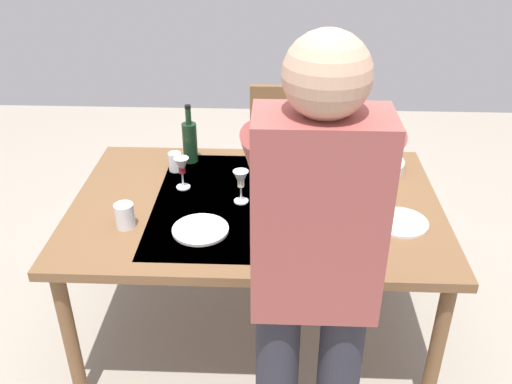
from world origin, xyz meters
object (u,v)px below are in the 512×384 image
at_px(dining_table, 256,214).
at_px(dinner_plate_near, 400,222).
at_px(dinner_plate_far, 200,229).
at_px(water_cup_near_right, 175,162).
at_px(chair_near, 283,154).
at_px(wine_bottle, 190,141).
at_px(serving_bowl_pasta, 373,164).
at_px(wine_glass_left, 182,167).
at_px(water_cup_near_left, 125,216).
at_px(wine_glass_right, 241,181).
at_px(person_server, 313,276).

relative_size(dining_table, dinner_plate_near, 7.02).
bearing_deg(dinner_plate_far, water_cup_near_right, -70.25).
relative_size(chair_near, water_cup_near_right, 9.88).
distance_m(wine_bottle, serving_bowl_pasta, 0.90).
bearing_deg(wine_glass_left, serving_bowl_pasta, -166.49).
distance_m(wine_glass_left, serving_bowl_pasta, 0.92).
height_order(chair_near, water_cup_near_left, chair_near).
bearing_deg(wine_glass_right, wine_bottle, -54.58).
height_order(dining_table, water_cup_near_left, water_cup_near_left).
relative_size(dining_table, wine_glass_left, 10.69).
distance_m(wine_glass_left, water_cup_near_right, 0.19).
relative_size(chair_near, dinner_plate_near, 3.96).
bearing_deg(chair_near, water_cup_near_right, 50.39).
bearing_deg(serving_bowl_pasta, chair_near, -53.93).
relative_size(person_server, wine_bottle, 5.71).
bearing_deg(dining_table, water_cup_near_right, -35.27).
relative_size(wine_glass_left, water_cup_near_left, 1.44).
distance_m(chair_near, water_cup_near_left, 1.33).
distance_m(water_cup_near_left, dinner_plate_far, 0.31).
bearing_deg(dining_table, wine_bottle, -48.70).
relative_size(water_cup_near_left, water_cup_near_right, 1.14).
relative_size(dining_table, serving_bowl_pasta, 5.38).
xyz_separation_m(wine_bottle, wine_glass_left, (-0.00, 0.27, -0.01)).
relative_size(dining_table, water_cup_near_right, 17.54).
bearing_deg(serving_bowl_pasta, water_cup_near_right, 2.69).
distance_m(wine_glass_left, wine_glass_right, 0.30).
relative_size(wine_bottle, wine_glass_right, 1.96).
bearing_deg(wine_glass_left, person_server, 120.63).
bearing_deg(chair_near, wine_glass_right, 78.41).
xyz_separation_m(chair_near, water_cup_near_right, (0.53, 0.63, 0.25)).
height_order(dining_table, wine_glass_left, wine_glass_left).
distance_m(chair_near, wine_bottle, 0.77).
height_order(water_cup_near_right, dinner_plate_far, water_cup_near_right).
bearing_deg(chair_near, person_server, 92.64).
relative_size(water_cup_near_left, dinner_plate_far, 0.46).
relative_size(wine_glass_left, wine_glass_right, 1.00).
relative_size(water_cup_near_left, serving_bowl_pasta, 0.35).
relative_size(person_server, dinner_plate_far, 7.34).
distance_m(water_cup_near_left, serving_bowl_pasta, 1.21).
height_order(water_cup_near_left, dinner_plate_far, water_cup_near_left).
relative_size(water_cup_near_right, serving_bowl_pasta, 0.31).
relative_size(dining_table, dinner_plate_far, 7.02).
distance_m(wine_glass_left, dinner_plate_far, 0.39).
xyz_separation_m(water_cup_near_left, dinner_plate_far, (-0.31, 0.02, -0.05)).
xyz_separation_m(person_server, wine_glass_left, (0.54, -0.91, -0.12)).
relative_size(chair_near, wine_bottle, 3.07).
bearing_deg(wine_glass_left, water_cup_near_right, -69.60).
relative_size(serving_bowl_pasta, dinner_plate_near, 1.30).
bearing_deg(person_server, water_cup_near_right, -60.85).
distance_m(chair_near, person_server, 1.77).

